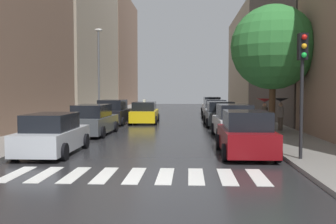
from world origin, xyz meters
name	(u,v)px	position (x,y,z in m)	size (l,w,h in m)	color
ground_plane	(171,119)	(0.00, 24.00, -0.02)	(28.00, 72.00, 0.04)	#27272A
sidewalk_left	(98,117)	(-6.50, 24.00, 0.07)	(3.00, 72.00, 0.15)	gray
sidewalk_right	(245,118)	(6.50, 24.00, 0.07)	(3.00, 72.00, 0.15)	gray
crosswalk_stripes	(135,175)	(0.00, 1.03, 0.01)	(7.65, 2.20, 0.01)	silver
building_left_far	(111,52)	(-11.00, 52.36, 8.63)	(6.00, 19.62, 17.26)	#8C6B56
building_right_far	(259,62)	(11.00, 42.88, 6.34)	(6.00, 21.47, 12.68)	#B2A38C
parked_car_left_nearest	(53,135)	(-3.77, 4.69, 0.76)	(2.02, 4.49, 1.61)	#B2B7BF
parked_car_left_second	(93,121)	(-3.79, 11.23, 0.80)	(2.19, 4.82, 1.71)	#474C51
parked_car_left_third	(113,113)	(-3.94, 17.90, 0.84)	(2.27, 4.48, 1.81)	black
parked_car_right_nearest	(246,135)	(3.78, 4.81, 0.80)	(2.06, 4.27, 1.73)	maroon
parked_car_right_second	(234,122)	(3.95, 10.33, 0.82)	(2.17, 4.61, 1.77)	silver
parked_car_right_third	(220,115)	(3.76, 17.03, 0.80)	(2.22, 4.16, 1.71)	#474C51
parked_car_right_fourth	(215,110)	(3.82, 23.36, 0.78)	(2.20, 4.15, 1.68)	#B2B7BF
parked_car_right_fifth	(212,106)	(3.92, 29.73, 0.83)	(2.07, 4.26, 1.80)	silver
taxi_midroad	(145,113)	(-1.78, 19.08, 0.76)	(2.16, 4.70, 1.81)	yellow
pedestrian_foreground	(264,107)	(6.03, 12.85, 1.49)	(0.95, 0.95, 1.87)	#38513D
pedestrian_by_kerb	(281,107)	(6.96, 12.83, 1.50)	(0.94, 0.94, 1.89)	brown
street_tree_right	(273,48)	(6.26, 11.88, 4.89)	(4.71, 4.71, 7.10)	#513823
traffic_light_right_corner	(302,68)	(5.45, 3.30, 3.29)	(0.30, 0.42, 4.30)	black
lamp_post_left	(99,68)	(-5.55, 20.26, 4.29)	(0.60, 0.28, 7.20)	#595B60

